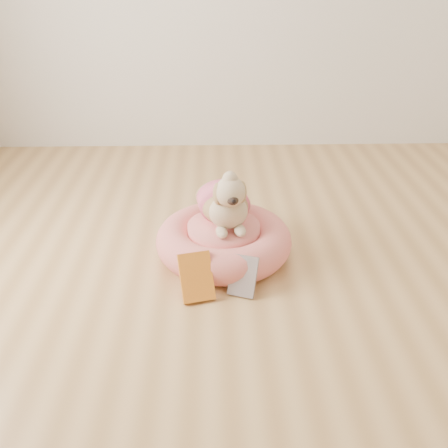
{
  "coord_description": "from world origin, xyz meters",
  "views": [
    {
      "loc": [
        -0.2,
        -1.51,
        1.33
      ],
      "look_at": [
        -0.14,
        0.57,
        0.2
      ],
      "focal_mm": 40.0,
      "sensor_mm": 36.0,
      "label": 1
    }
  ],
  "objects_px": {
    "book_yellow": "(196,277)",
    "book_white": "(243,276)",
    "pet_bed": "(224,240)",
    "dog": "(225,192)"
  },
  "relations": [
    {
      "from": "dog",
      "to": "book_yellow",
      "type": "xyz_separation_m",
      "value": [
        -0.13,
        -0.37,
        -0.23
      ]
    },
    {
      "from": "book_yellow",
      "to": "book_white",
      "type": "xyz_separation_m",
      "value": [
        0.2,
        0.02,
        -0.01
      ]
    },
    {
      "from": "book_yellow",
      "to": "book_white",
      "type": "relative_size",
      "value": 1.18
    },
    {
      "from": "dog",
      "to": "pet_bed",
      "type": "bearing_deg",
      "value": -110.63
    },
    {
      "from": "dog",
      "to": "book_yellow",
      "type": "relative_size",
      "value": 2.03
    },
    {
      "from": "pet_bed",
      "to": "book_yellow",
      "type": "height_order",
      "value": "book_yellow"
    },
    {
      "from": "book_white",
      "to": "pet_bed",
      "type": "bearing_deg",
      "value": 123.25
    },
    {
      "from": "pet_bed",
      "to": "book_white",
      "type": "relative_size",
      "value": 3.67
    },
    {
      "from": "pet_bed",
      "to": "dog",
      "type": "distance_m",
      "value": 0.25
    },
    {
      "from": "pet_bed",
      "to": "book_yellow",
      "type": "relative_size",
      "value": 3.12
    }
  ]
}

